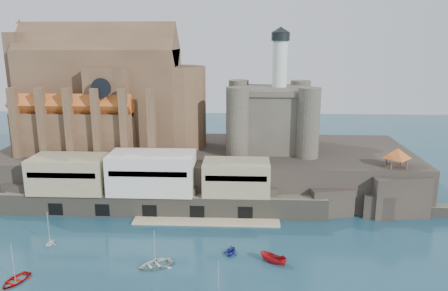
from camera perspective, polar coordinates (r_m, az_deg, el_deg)
ground at (r=75.12m, az=-5.15°, el=-15.49°), size 300.00×300.00×0.00m
promontory at (r=109.34m, az=-2.53°, el=-3.02°), size 100.00×36.00×10.00m
quay at (r=95.13m, az=-9.46°, el=-5.11°), size 70.00×12.00×13.05m
church at (r=112.75m, az=-14.79°, el=6.01°), size 47.00×25.93×30.51m
castle_keep at (r=107.62m, az=6.15°, el=3.97°), size 21.20×21.20×29.30m
rock_outcrop at (r=101.67m, az=21.27°, el=-5.87°), size 14.50×10.50×8.70m
pavilion at (r=99.34m, az=21.68°, el=-1.10°), size 6.40×6.40×5.40m
boat_0 at (r=77.95m, az=-25.58°, el=-15.76°), size 3.86×2.12×5.20m
boat_4 at (r=87.73m, az=-21.75°, el=-11.95°), size 2.60×1.85×2.77m
boat_5 at (r=76.45m, az=6.42°, el=-14.97°), size 2.56×2.54×4.91m
boat_6 at (r=75.94m, az=-8.96°, el=-15.27°), size 3.35×4.31×6.03m
boat_7 at (r=78.73m, az=0.87°, el=-13.96°), size 3.43×2.68×3.49m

